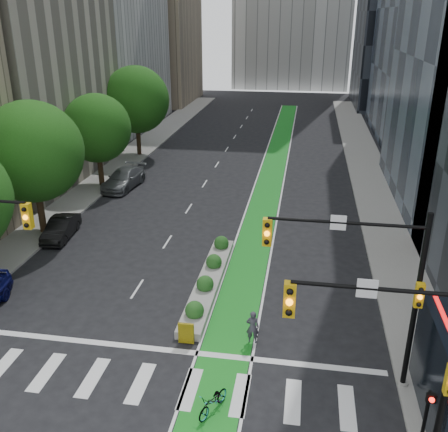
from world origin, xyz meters
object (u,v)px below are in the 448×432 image
(median_planter, at_px, (209,279))
(parked_car_left_far, at_px, (124,179))
(bicycle, at_px, (213,402))
(pedestrian_near, at_px, (441,418))
(cyclist, at_px, (253,327))
(parked_car_left_mid, at_px, (61,228))

(median_planter, bearing_deg, parked_car_left_far, 124.41)
(bicycle, bearing_deg, pedestrian_near, 24.22)
(median_planter, height_order, cyclist, cyclist)
(pedestrian_near, bearing_deg, parked_car_left_far, 49.96)
(cyclist, relative_size, parked_car_left_mid, 0.40)
(cyclist, xyz_separation_m, parked_car_left_far, (-13.06, 19.53, -0.01))
(cyclist, xyz_separation_m, parked_car_left_mid, (-13.57, 9.15, -0.14))
(cyclist, height_order, parked_car_left_mid, cyclist)
(parked_car_left_mid, xyz_separation_m, parked_car_left_far, (0.51, 10.38, 0.12))
(cyclist, distance_m, parked_car_left_far, 23.50)
(median_planter, distance_m, parked_car_left_far, 18.04)
(cyclist, height_order, pedestrian_near, pedestrian_near)
(parked_car_left_far, bearing_deg, cyclist, -50.28)
(cyclist, relative_size, pedestrian_near, 0.96)
(cyclist, bearing_deg, pedestrian_near, 145.16)
(parked_car_left_far, relative_size, pedestrian_near, 3.25)
(cyclist, distance_m, pedestrian_near, 8.18)
(cyclist, height_order, parked_car_left_far, cyclist)
(bicycle, height_order, pedestrian_near, pedestrian_near)
(cyclist, relative_size, parked_car_left_far, 0.30)
(pedestrian_near, bearing_deg, median_planter, 57.12)
(bicycle, height_order, parked_car_left_far, parked_car_left_far)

